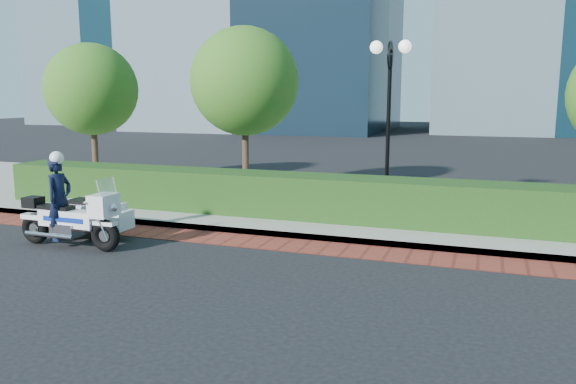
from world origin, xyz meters
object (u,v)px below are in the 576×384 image
(police_motorcycle, at_px, (76,212))
(tree_b, at_px, (245,82))
(tree_a, at_px, (92,90))
(lamppost, at_px, (389,98))

(police_motorcycle, bearing_deg, tree_b, 81.55)
(tree_a, distance_m, tree_b, 5.50)
(lamppost, height_order, tree_a, tree_a)
(lamppost, distance_m, police_motorcycle, 7.79)
(lamppost, xyz_separation_m, police_motorcycle, (-5.52, -5.00, -2.30))
(police_motorcycle, bearing_deg, tree_a, 126.17)
(tree_a, height_order, tree_b, tree_b)
(tree_a, xyz_separation_m, tree_b, (5.50, 0.00, 0.21))
(tree_a, distance_m, police_motorcycle, 8.14)
(tree_b, xyz_separation_m, police_motorcycle, (-1.02, -6.30, -2.77))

